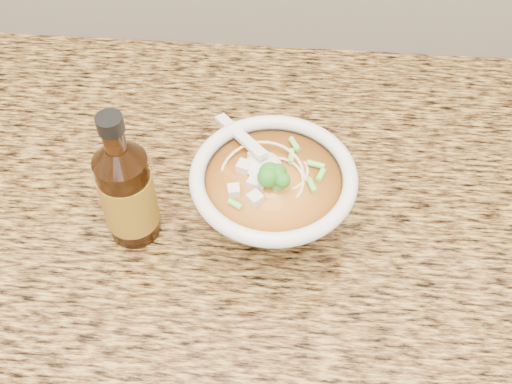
{
  "coord_description": "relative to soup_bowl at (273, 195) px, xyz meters",
  "views": [
    {
      "loc": [
        0.1,
        1.18,
        1.54
      ],
      "look_at": [
        0.07,
        1.65,
        0.95
      ],
      "focal_mm": 45.0,
      "sensor_mm": 36.0,
      "label": 1
    }
  ],
  "objects": [
    {
      "name": "cabinet",
      "position": [
        -0.09,
        0.03,
        -0.52
      ],
      "size": [
        4.0,
        0.65,
        0.86
      ],
      "primitive_type": "cube",
      "color": "#34180F",
      "rests_on": "ground"
    },
    {
      "name": "counter_slab",
      "position": [
        -0.09,
        0.03,
        -0.07
      ],
      "size": [
        4.0,
        0.68,
        0.04
      ],
      "primitive_type": "cube",
      "color": "#A9853E",
      "rests_on": "cabinet"
    },
    {
      "name": "soup_bowl",
      "position": [
        0.0,
        0.0,
        0.0
      ],
      "size": [
        0.19,
        0.2,
        0.11
      ],
      "rotation": [
        0.0,
        0.0,
        0.37
      ],
      "color": "white",
      "rests_on": "counter_slab"
    },
    {
      "name": "hot_sauce_bottle",
      "position": [
        -0.16,
        -0.03,
        0.03
      ],
      "size": [
        0.06,
        0.06,
        0.19
      ],
      "rotation": [
        0.0,
        0.0,
        -0.01
      ],
      "color": "#361807",
      "rests_on": "counter_slab"
    }
  ]
}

